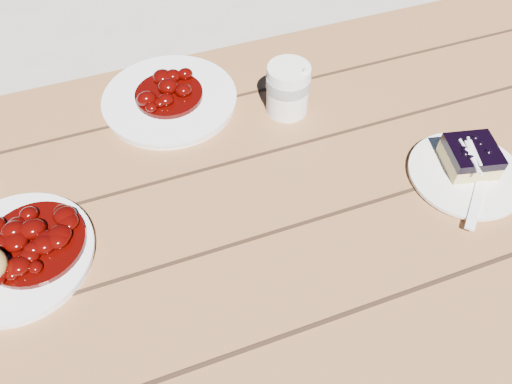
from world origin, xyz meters
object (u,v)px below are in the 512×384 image
object	(u,v)px
picnic_table	(252,248)
blueberry_cake	(471,156)
main_plate	(17,257)
dessert_plate	(465,175)
second_plate	(170,100)
coffee_cup	(288,89)

from	to	relation	value
picnic_table	blueberry_cake	distance (m)	0.42
main_plate	dessert_plate	distance (m)	0.72
second_plate	picnic_table	bearing A→B (deg)	-75.07
main_plate	coffee_cup	bearing A→B (deg)	18.65
blueberry_cake	dessert_plate	bearing A→B (deg)	-110.98
second_plate	dessert_plate	bearing A→B (deg)	-39.73
main_plate	coffee_cup	size ratio (longest dim) A/B	2.28
coffee_cup	dessert_plate	bearing A→B (deg)	-49.71
picnic_table	blueberry_cake	world-z (taller)	blueberry_cake
blueberry_cake	second_plate	xyz separation A→B (m)	(-0.43, 0.34, -0.02)
main_plate	blueberry_cake	world-z (taller)	blueberry_cake
blueberry_cake	second_plate	size ratio (longest dim) A/B	0.38
main_plate	coffee_cup	world-z (taller)	coffee_cup
blueberry_cake	picnic_table	bearing A→B (deg)	-178.31
picnic_table	coffee_cup	xyz separation A→B (m)	(0.13, 0.17, 0.21)
dessert_plate	blueberry_cake	size ratio (longest dim) A/B	1.94
dessert_plate	coffee_cup	size ratio (longest dim) A/B	1.91
picnic_table	main_plate	distance (m)	0.40
dessert_plate	second_plate	size ratio (longest dim) A/B	0.74
coffee_cup	second_plate	world-z (taller)	coffee_cup
dessert_plate	second_plate	xyz separation A→B (m)	(-0.42, 0.35, 0.00)
picnic_table	coffee_cup	bearing A→B (deg)	52.67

